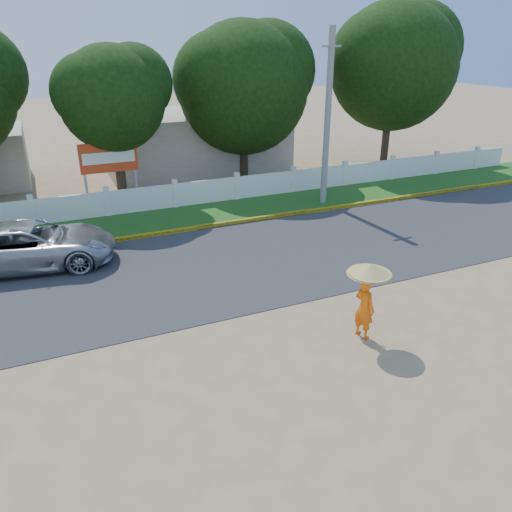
% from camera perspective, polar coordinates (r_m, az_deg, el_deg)
% --- Properties ---
extents(ground, '(120.00, 120.00, 0.00)m').
position_cam_1_polar(ground, '(13.60, 3.39, -8.17)').
color(ground, '#9E8460').
rests_on(ground, ground).
extents(road, '(60.00, 7.00, 0.02)m').
position_cam_1_polar(road, '(17.24, -3.31, -0.82)').
color(road, '#38383A').
rests_on(road, ground).
extents(grass_verge, '(60.00, 3.50, 0.03)m').
position_cam_1_polar(grass_verge, '(21.89, -8.12, 4.49)').
color(grass_verge, '#2D601E').
rests_on(grass_verge, ground).
extents(curb, '(40.00, 0.18, 0.16)m').
position_cam_1_polar(curb, '(20.33, -6.81, 3.21)').
color(curb, yellow).
rests_on(curb, ground).
extents(fence, '(40.00, 0.10, 1.10)m').
position_cam_1_polar(fence, '(23.06, -9.20, 6.83)').
color(fence, silver).
rests_on(fence, ground).
extents(building_near, '(10.00, 6.00, 3.20)m').
position_cam_1_polar(building_near, '(29.96, -7.11, 12.96)').
color(building_near, '#B7AD99').
rests_on(building_near, ground).
extents(utility_pole, '(0.28, 0.28, 7.60)m').
position_cam_1_polar(utility_pole, '(22.93, 8.17, 15.14)').
color(utility_pole, gray).
rests_on(utility_pole, ground).
extents(vehicle, '(5.81, 3.27, 1.53)m').
position_cam_1_polar(vehicle, '(18.36, -24.40, 1.13)').
color(vehicle, '#A7AAAF').
rests_on(vehicle, ground).
extents(monk_with_parasol, '(1.14, 1.14, 2.06)m').
position_cam_1_polar(monk_with_parasol, '(12.88, 12.56, -3.82)').
color(monk_with_parasol, '#FF640D').
rests_on(monk_with_parasol, ground).
extents(billboard, '(2.50, 0.13, 2.95)m').
position_cam_1_polar(billboard, '(23.25, -16.45, 10.37)').
color(billboard, gray).
rests_on(billboard, ground).
extents(tree_row, '(32.66, 7.78, 9.13)m').
position_cam_1_polar(tree_row, '(26.04, -5.44, 18.83)').
color(tree_row, '#473828').
rests_on(tree_row, ground).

